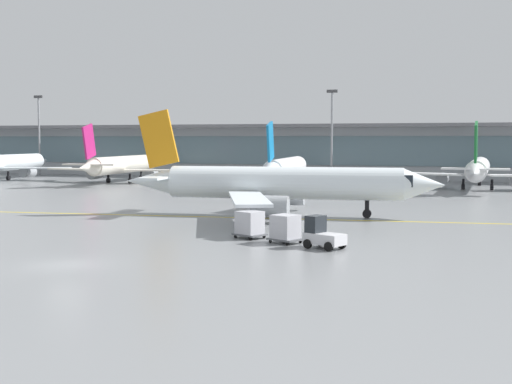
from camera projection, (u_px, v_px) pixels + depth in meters
name	position (u px, v px, depth m)	size (l,w,h in m)	color
ground_plane	(66.00, 265.00, 38.31)	(400.00, 400.00, 0.00)	gray
taxiway_centreline_stripe	(279.00, 218.00, 60.46)	(110.00, 0.36, 0.01)	yellow
terminal_concourse	(342.00, 151.00, 121.63)	(166.85, 11.00, 9.60)	#9EA3A8
gate_airplane_0	(3.00, 163.00, 117.30)	(26.17, 28.13, 9.32)	white
gate_airplane_1	(122.00, 165.00, 109.63)	(26.00, 27.98, 9.27)	silver
gate_airplane_2	(286.00, 168.00, 97.99)	(26.11, 28.16, 9.32)	white
gate_airplane_3	(478.00, 169.00, 95.12)	(26.07, 28.04, 9.29)	white
taxiing_regional_jet	(281.00, 184.00, 62.20)	(29.74, 27.51, 9.85)	white
baggage_tug	(322.00, 235.00, 44.12)	(2.95, 2.46, 2.10)	silver
cargo_dolly_lead	(285.00, 228.00, 46.24)	(2.59, 2.35, 1.94)	#595B60
cargo_dolly_trailing	(250.00, 224.00, 48.52)	(2.59, 2.35, 1.94)	#595B60
apron_light_mast_0	(39.00, 132.00, 129.82)	(1.80, 0.36, 15.24)	gray
apron_light_mast_1	(332.00, 131.00, 112.04)	(1.80, 0.36, 15.08)	gray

